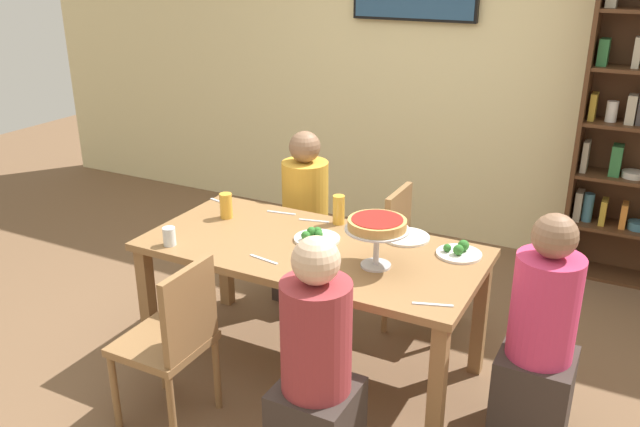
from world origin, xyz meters
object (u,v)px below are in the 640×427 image
at_px(beer_glass_amber_short, 339,210).
at_px(deep_dish_pizza_stand, 377,227).
at_px(diner_head_east, 539,347).
at_px(cutlery_fork_far, 221,202).
at_px(salad_plate_spare, 405,236).
at_px(diner_near_right, 316,379).
at_px(cutlery_knife_near, 281,213).
at_px(chair_far_right, 413,253).
at_px(cutlery_fork_near, 264,259).
at_px(dining_table, 311,261).
at_px(diner_far_left, 306,229).
at_px(cutlery_spare_fork, 314,221).
at_px(salad_plate_near_diner, 459,251).
at_px(chair_near_left, 173,337).
at_px(beer_glass_amber_tall, 226,206).
at_px(cutlery_knife_far, 433,304).
at_px(water_glass_clear_near, 169,236).
at_px(salad_plate_far_diner, 316,237).

bearing_deg(beer_glass_amber_short, deep_dish_pizza_stand, -45.47).
distance_m(diner_head_east, cutlery_fork_far, 2.06).
height_order(salad_plate_spare, cutlery_fork_far, salad_plate_spare).
xyz_separation_m(diner_near_right, cutlery_knife_near, (-0.79, 1.05, 0.25)).
relative_size(chair_far_right, cutlery_fork_near, 4.83).
height_order(chair_far_right, beer_glass_amber_short, beer_glass_amber_short).
height_order(dining_table, chair_far_right, chair_far_right).
height_order(diner_far_left, diner_near_right, same).
bearing_deg(cutlery_knife_near, cutlery_spare_fork, 165.68).
xyz_separation_m(salad_plate_near_diner, cutlery_fork_far, (-1.54, 0.07, -0.02)).
height_order(chair_far_right, cutlery_fork_far, chair_far_right).
bearing_deg(chair_near_left, beer_glass_amber_tall, 17.99).
bearing_deg(diner_near_right, cutlery_knife_far, -41.65).
distance_m(diner_far_left, chair_far_right, 0.76).
bearing_deg(dining_table, beer_glass_amber_tall, 168.64).
distance_m(beer_glass_amber_tall, cutlery_knife_near, 0.33).
distance_m(deep_dish_pizza_stand, water_glass_clear_near, 1.11).
xyz_separation_m(dining_table, beer_glass_amber_short, (-0.01, 0.35, 0.17)).
bearing_deg(diner_head_east, cutlery_knife_far, 32.87).
xyz_separation_m(diner_near_right, salad_plate_spare, (-0.00, 1.05, 0.26)).
relative_size(diner_near_right, water_glass_clear_near, 11.65).
relative_size(water_glass_clear_near, cutlery_fork_near, 0.55).
distance_m(salad_plate_near_diner, beer_glass_amber_short, 0.74).
bearing_deg(diner_head_east, salad_plate_near_diner, -30.00).
height_order(dining_table, salad_plate_far_diner, salad_plate_far_diner).
height_order(cutlery_knife_near, cutlery_fork_far, same).
bearing_deg(cutlery_knife_far, cutlery_knife_near, 132.34).
bearing_deg(cutlery_spare_fork, cutlery_fork_near, 78.94).
height_order(dining_table, diner_far_left, diner_far_left).
distance_m(chair_far_right, cutlery_fork_near, 1.09).
relative_size(diner_near_right, chair_far_right, 1.32).
height_order(salad_plate_near_diner, cutlery_knife_far, salad_plate_near_diner).
bearing_deg(cutlery_spare_fork, water_glass_clear_near, 38.39).
bearing_deg(cutlery_fork_near, chair_near_left, -105.70).
relative_size(diner_near_right, cutlery_knife_far, 6.39).
bearing_deg(deep_dish_pizza_stand, beer_glass_amber_short, 134.53).
distance_m(diner_head_east, beer_glass_amber_tall, 1.87).
relative_size(beer_glass_amber_short, cutlery_fork_near, 0.94).
distance_m(dining_table, diner_near_right, 0.84).
bearing_deg(cutlery_fork_far, cutlery_spare_fork, -166.84).
relative_size(water_glass_clear_near, cutlery_spare_fork, 0.55).
relative_size(dining_table, beer_glass_amber_tall, 12.07).
bearing_deg(diner_far_left, cutlery_knife_near, 6.34).
xyz_separation_m(salad_plate_near_diner, salad_plate_spare, (-0.32, 0.08, -0.01)).
bearing_deg(chair_near_left, salad_plate_spare, -35.43).
relative_size(salad_plate_spare, beer_glass_amber_tall, 1.73).
bearing_deg(dining_table, chair_near_left, -115.84).
distance_m(chair_far_right, chair_near_left, 1.58).
distance_m(diner_near_right, cutlery_spare_fork, 1.20).
xyz_separation_m(salad_plate_far_diner, cutlery_fork_far, (-0.79, 0.24, -0.02)).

